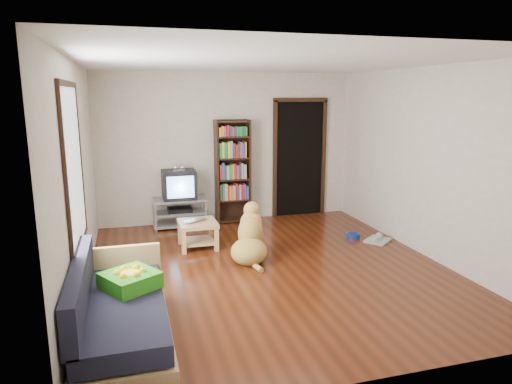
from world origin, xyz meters
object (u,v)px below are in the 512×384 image
object	(u,v)px
coffee_table	(198,229)
green_cushion	(130,280)
bookshelf	(233,166)
grey_rag	(378,240)
tv_stand	(180,211)
sofa	(118,317)
crt_tv	(179,184)
laptop	(198,221)
dog_bowl	(353,236)
dog	(250,239)

from	to	relation	value
coffee_table	green_cushion	bearing A→B (deg)	-113.84
bookshelf	grey_rag	bearing A→B (deg)	-42.36
grey_rag	tv_stand	bearing A→B (deg)	150.11
bookshelf	sofa	distance (m)	4.26
crt_tv	green_cushion	bearing A→B (deg)	-104.06
green_cushion	grey_rag	world-z (taller)	green_cushion
laptop	tv_stand	bearing A→B (deg)	65.05
laptop	green_cushion	bearing A→B (deg)	-145.05
crt_tv	dog_bowl	bearing A→B (deg)	-28.94
green_cushion	crt_tv	xyz separation A→B (m)	(0.85, 3.39, 0.25)
grey_rag	bookshelf	world-z (taller)	bookshelf
grey_rag	sofa	size ratio (longest dim) A/B	0.22
laptop	grey_rag	xyz separation A→B (m)	(2.72, -0.44, -0.40)
laptop	sofa	bearing A→B (deg)	-145.21
grey_rag	crt_tv	distance (m)	3.37
dog_bowl	grey_rag	bearing A→B (deg)	-39.81
dog_bowl	tv_stand	distance (m)	2.91
bookshelf	dog	size ratio (longest dim) A/B	1.88
laptop	bookshelf	world-z (taller)	bookshelf
coffee_table	sofa	bearing A→B (deg)	-114.03
green_cushion	tv_stand	xyz separation A→B (m)	(0.85, 3.37, -0.23)
laptop	crt_tv	bearing A→B (deg)	64.95
dog_bowl	crt_tv	bearing A→B (deg)	151.06
bookshelf	coffee_table	bearing A→B (deg)	-123.22
sofa	crt_tv	bearing A→B (deg)	75.07
sofa	coffee_table	xyz separation A→B (m)	(1.10, 2.46, 0.02)
coffee_table	tv_stand	bearing A→B (deg)	96.12
sofa	coffee_table	world-z (taller)	sofa
grey_rag	tv_stand	xyz separation A→B (m)	(-2.85, 1.64, 0.25)
sofa	green_cushion	bearing A→B (deg)	64.37
green_cushion	crt_tv	size ratio (longest dim) A/B	0.78
laptop	bookshelf	distance (m)	1.64
tv_stand	green_cushion	bearing A→B (deg)	-104.15
green_cushion	sofa	bearing A→B (deg)	-147.28
green_cushion	sofa	world-z (taller)	sofa
bookshelf	coffee_table	size ratio (longest dim) A/B	3.27
coffee_table	dog	size ratio (longest dim) A/B	0.58
dog_bowl	dog	size ratio (longest dim) A/B	0.23
green_cushion	laptop	distance (m)	2.39
bookshelf	coffee_table	xyz separation A→B (m)	(-0.82, -1.26, -0.72)
green_cushion	dog_bowl	size ratio (longest dim) A/B	2.06
coffee_table	grey_rag	bearing A→B (deg)	-9.81
green_cushion	dog	distance (m)	2.22
green_cushion	dog_bowl	xyz separation A→B (m)	(3.40, 1.99, -0.46)
green_cushion	dog	world-z (taller)	dog
green_cushion	grey_rag	bearing A→B (deg)	-6.50
green_cushion	grey_rag	size ratio (longest dim) A/B	1.13
crt_tv	sofa	distance (m)	3.81
grey_rag	dog	world-z (taller)	dog
sofa	dog	world-z (taller)	sofa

